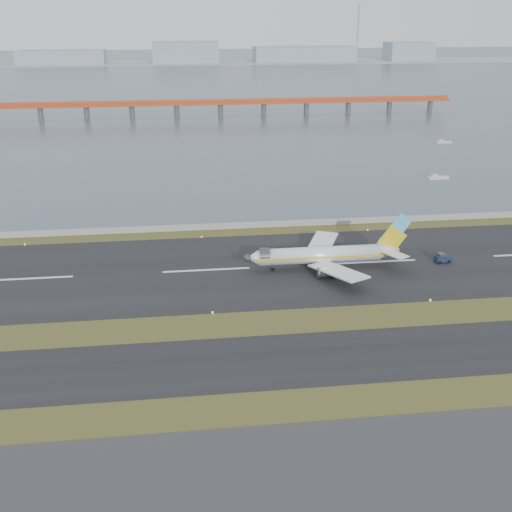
{
  "coord_description": "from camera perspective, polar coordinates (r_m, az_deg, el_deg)",
  "views": [
    {
      "loc": [
        -5.89,
        -106.85,
        56.74
      ],
      "look_at": [
        10.55,
        22.0,
        6.14
      ],
      "focal_mm": 45.0,
      "sensor_mm": 36.0,
      "label": 1
    }
  ],
  "objects": [
    {
      "name": "ground",
      "position": [
        121.12,
        -3.66,
        -6.7
      ],
      "size": [
        1000.0,
        1000.0,
        0.0
      ],
      "primitive_type": "plane",
      "color": "#354117",
      "rests_on": "ground"
    },
    {
      "name": "airliner",
      "position": [
        148.46,
        6.28,
        0.12
      ],
      "size": [
        38.52,
        32.89,
        12.8
      ],
      "color": "white",
      "rests_on": "ground"
    },
    {
      "name": "red_pier",
      "position": [
        361.19,
        -3.18,
        13.38
      ],
      "size": [
        260.0,
        5.0,
        10.2
      ],
      "color": "#AF411E",
      "rests_on": "ground"
    },
    {
      "name": "far_shoreline",
      "position": [
        728.87,
        -5.99,
        17.19
      ],
      "size": [
        1400.0,
        80.0,
        60.5
      ],
      "color": "#91A1AB",
      "rests_on": "ground"
    },
    {
      "name": "pushback_tug",
      "position": [
        158.32,
        16.22,
        -0.17
      ],
      "size": [
        3.91,
        2.66,
        2.32
      ],
      "rotation": [
        0.0,
        0.0,
        0.16
      ],
      "color": "#15233B",
      "rests_on": "ground"
    },
    {
      "name": "bay_water",
      "position": [
        569.71,
        -6.89,
        15.42
      ],
      "size": [
        1400.0,
        800.0,
        1.3
      ],
      "primitive_type": "cube",
      "color": "#41515D",
      "rests_on": "ground"
    },
    {
      "name": "workboat_far",
      "position": [
        301.71,
        16.32,
        9.7
      ],
      "size": [
        6.97,
        2.66,
        1.66
      ],
      "rotation": [
        0.0,
        0.0,
        -0.08
      ],
      "color": "silver",
      "rests_on": "ground"
    },
    {
      "name": "runway_strip",
      "position": [
        148.24,
        -4.44,
        -1.27
      ],
      "size": [
        1000.0,
        45.0,
        0.1
      ],
      "primitive_type": "cube",
      "color": "black",
      "rests_on": "ground"
    },
    {
      "name": "taxiway_strip",
      "position": [
        110.66,
        -3.24,
        -9.57
      ],
      "size": [
        1000.0,
        18.0,
        0.1
      ],
      "primitive_type": "cube",
      "color": "black",
      "rests_on": "ground"
    },
    {
      "name": "workboat_near",
      "position": [
        236.43,
        15.85,
        6.73
      ],
      "size": [
        7.46,
        2.56,
        1.8
      ],
      "rotation": [
        0.0,
        0.0,
        0.03
      ],
      "color": "silver",
      "rests_on": "ground"
    },
    {
      "name": "seawall",
      "position": [
        176.17,
        -4.98,
        2.58
      ],
      "size": [
        1000.0,
        2.5,
        1.0
      ],
      "primitive_type": "cube",
      "color": "gray",
      "rests_on": "ground"
    }
  ]
}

